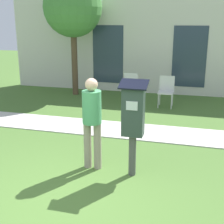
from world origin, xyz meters
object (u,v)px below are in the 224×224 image
at_px(person_standing, 92,117).
at_px(outdoor_chair_middle, 166,89).
at_px(parking_meter, 133,116).
at_px(outdoor_chair_left, 130,85).

relative_size(person_standing, outdoor_chair_middle, 1.76).
relative_size(parking_meter, outdoor_chair_middle, 1.77).
bearing_deg(outdoor_chair_middle, person_standing, -114.48).
height_order(person_standing, outdoor_chair_middle, person_standing).
distance_m(person_standing, outdoor_chair_middle, 4.48).
relative_size(outdoor_chair_left, outdoor_chair_middle, 1.00).
height_order(parking_meter, person_standing, parking_meter).
height_order(person_standing, outdoor_chair_left, person_standing).
relative_size(parking_meter, outdoor_chair_left, 1.77).
distance_m(parking_meter, outdoor_chair_left, 4.81).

